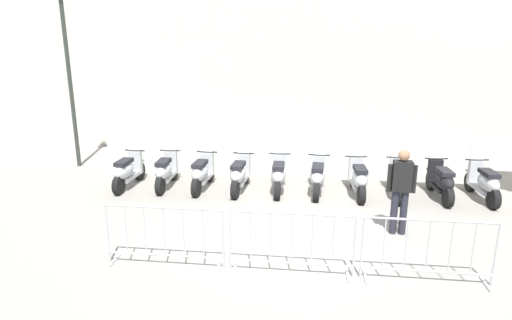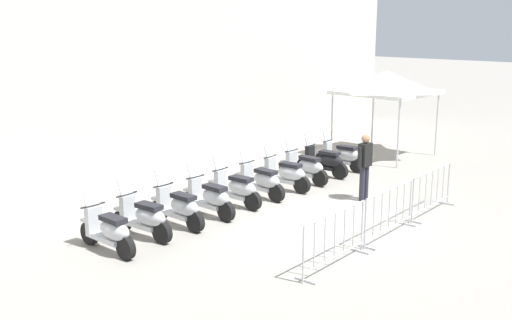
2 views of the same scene
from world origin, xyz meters
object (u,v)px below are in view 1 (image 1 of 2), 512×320
Objects in this scene: barrier_segment_1 at (291,244)px; barrier_segment_2 at (428,251)px; motorcycle_9 at (484,183)px; officer_near_row_end at (401,187)px; motorcycle_1 at (166,171)px; barrier_segment_0 at (164,237)px; motorcycle_8 at (441,181)px; motorcycle_7 at (399,180)px; motorcycle_3 at (240,174)px; street_lamp at (68,62)px; motorcycle_2 at (202,173)px; motorcycle_4 at (279,175)px; motorcycle_0 at (128,171)px; motorcycle_6 at (358,178)px; motorcycle_5 at (318,176)px.

barrier_segment_1 is 2.14m from barrier_segment_2.
motorcycle_9 is 1.00× the size of officer_near_row_end.
barrier_segment_2 is (5.78, -3.63, 0.07)m from motorcycle_1.
motorcycle_8 is at bearing 38.36° from barrier_segment_0.
officer_near_row_end is at bearing -97.78° from motorcycle_7.
street_lamp is at bearing 165.23° from motorcycle_3.
motorcycle_3 reaches higher than barrier_segment_0.
motorcycle_9 is 0.34× the size of street_lamp.
motorcycle_2 is 1.97m from motorcycle_4.
motorcycle_7 is 4.64m from barrier_segment_1.
officer_near_row_end is at bearing 44.37° from barrier_segment_1.
motorcycle_0 and motorcycle_2 have the same top height.
motorcycle_3 is (0.98, 0.03, 0.00)m from motorcycle_2.
motorcycle_6 is 5.32m from barrier_segment_0.
officer_near_row_end is at bearing 96.17° from barrier_segment_2.
motorcycle_1 and motorcycle_9 have the same top height.
barrier_segment_1 is (-2.24, -4.07, 0.07)m from motorcycle_7.
motorcycle_7 is (0.97, 0.09, 0.00)m from motorcycle_6.
motorcycle_4 is at bearing 3.47° from motorcycle_1.
motorcycle_3 is 5.91m from motorcycle_9.
motorcycle_7 is at bearing 3.49° from motorcycle_2.
motorcycle_4 is 0.84× the size of barrier_segment_1.
officer_near_row_end is at bearing -51.17° from motorcycle_5.
motorcycle_2 is 1.00× the size of motorcycle_3.
motorcycle_2 reaches higher than barrier_segment_2.
motorcycle_2 and motorcycle_5 have the same top height.
motorcycle_3 is 1.00× the size of motorcycle_6.
motorcycle_0 is at bearing -33.94° from street_lamp.
motorcycle_3 is 0.99m from motorcycle_4.
motorcycle_1 is 0.84× the size of barrier_segment_0.
motorcycle_5 is 0.84× the size of barrier_segment_1.
motorcycle_8 is at bearing 3.19° from motorcycle_1.
motorcycle_4 reaches higher than barrier_segment_0.
motorcycle_3 is 6.18m from street_lamp.
motorcycle_7 is at bearing 88.49° from barrier_segment_2.
barrier_segment_0 is 1.18× the size of officer_near_row_end.
motorcycle_6 is 0.84× the size of barrier_segment_1.
street_lamp reaches higher than barrier_segment_1.
motorcycle_4 reaches higher than barrier_segment_1.
barrier_segment_0 is (-2.40, -4.09, 0.07)m from motorcycle_5.
street_lamp reaches higher than motorcycle_9.
motorcycle_0 is at bearing 142.34° from barrier_segment_1.
motorcycle_4 and motorcycle_7 have the same top height.
motorcycle_6 and motorcycle_9 have the same top height.
barrier_segment_0 is (2.50, -3.69, 0.07)m from motorcycle_0.
barrier_segment_0 is 2.14m from barrier_segment_1.
motorcycle_9 is 11.65m from street_lamp.
motorcycle_3 is at bearing -172.99° from motorcycle_4.
motorcycle_3 is 1.00× the size of motorcycle_7.
motorcycle_5 is 4.28m from barrier_segment_2.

